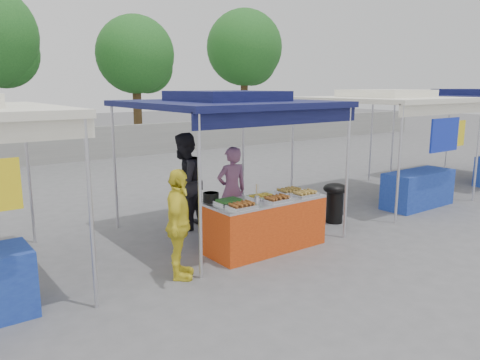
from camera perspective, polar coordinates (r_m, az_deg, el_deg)
ground_plane at (r=7.94m, az=2.61°, el=-8.14°), size 80.00×80.00×0.00m
back_wall at (r=17.56m, az=-20.77°, el=3.95°), size 40.00×0.25×1.20m
main_canopy at (r=8.26m, az=-1.55°, el=9.42°), size 3.20×3.20×2.57m
neighbor_stall_right at (r=11.28m, az=18.83°, el=5.43°), size 3.20×3.20×2.57m
tree_2 at (r=20.66m, az=-12.32°, el=14.30°), size 3.32×3.23×5.55m
tree_3 at (r=23.83m, az=0.75°, el=15.44°), size 3.71×3.68×6.33m
vendor_table at (r=7.74m, az=3.11°, el=-5.37°), size 2.00×0.80×0.85m
food_tray_fl at (r=7.04m, az=0.23°, el=-3.18°), size 0.42×0.30×0.07m
food_tray_fm at (r=7.47m, az=4.52°, el=-2.35°), size 0.42×0.30×0.07m
food_tray_fr at (r=7.88m, az=7.91°, el=-1.69°), size 0.42×0.30×0.07m
food_tray_bl at (r=7.30m, az=-1.35°, el=-2.65°), size 0.42×0.30×0.07m
food_tray_bm at (r=7.65m, az=2.55°, el=-2.00°), size 0.42×0.30×0.07m
food_tray_br at (r=8.05m, az=6.04°, el=-1.37°), size 0.42×0.30×0.07m
cooking_pot at (r=7.42m, az=-3.56°, el=-2.11°), size 0.25×0.25×0.15m
skewer_cup at (r=7.40m, az=2.08°, el=-2.33°), size 0.08×0.08×0.10m
wok_burner at (r=9.37m, az=11.50°, el=-2.30°), size 0.47×0.47×0.80m
crate_left at (r=8.21m, az=-2.37°, el=-6.36°), size 0.50×0.35×0.30m
crate_right at (r=8.40m, az=2.47°, el=-6.00°), size 0.48×0.34×0.29m
crate_stacked at (r=8.32m, az=2.48°, el=-4.15°), size 0.46×0.32×0.28m
vendor_woman at (r=8.44m, az=-1.01°, el=-1.30°), size 0.63×0.46×1.60m
helper_man at (r=8.75m, az=-6.84°, el=-0.19°), size 1.10×1.02×1.82m
customer_person at (r=6.53m, az=-7.49°, el=-5.42°), size 0.84×0.96×1.56m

